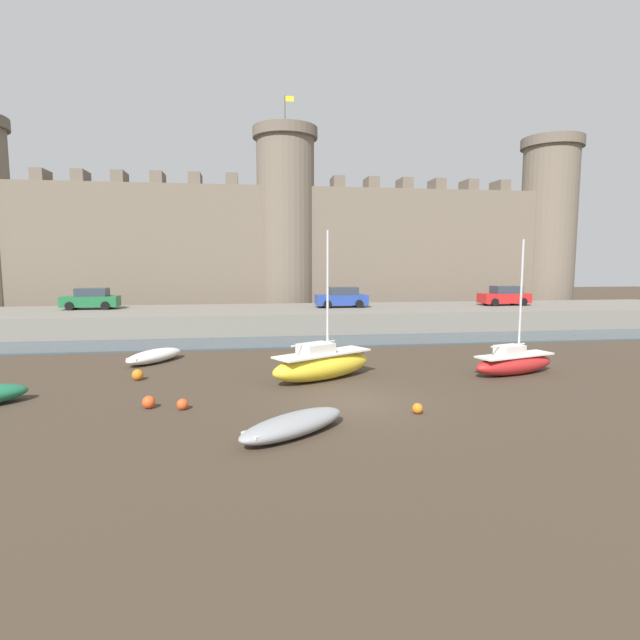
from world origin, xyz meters
TOP-DOWN VIEW (x-y plane):
  - ground_plane at (0.00, 0.00)m, footprint 160.00×160.00m
  - water_channel at (0.00, 13.99)m, footprint 80.00×4.50m
  - quay_road at (0.00, 21.24)m, footprint 67.37×10.00m
  - castle at (-0.00, 31.86)m, footprint 61.57×6.20m
  - rowboat_foreground_right at (-8.57, 8.63)m, footprint 3.05×3.69m
  - sailboat_midflat_right at (-0.63, 3.68)m, footprint 5.23×3.95m
  - rowboat_near_channel_right at (-2.54, -3.22)m, footprint 3.83×3.33m
  - sailboat_midflat_left at (8.17, 3.42)m, footprint 4.62×2.50m
  - mooring_buoy_near_shore at (-8.59, 4.69)m, footprint 0.48×0.48m
  - mooring_buoy_near_channel at (-6.10, -0.10)m, footprint 0.39×0.39m
  - mooring_buoy_mid_mud at (1.80, -1.70)m, footprint 0.36×0.36m
  - mooring_buoy_off_centre at (-7.29, 0.24)m, footprint 0.45×0.45m
  - car_quay_centre_west at (17.56, 21.70)m, footprint 4.13×1.93m
  - car_quay_west at (-15.71, 22.90)m, footprint 4.13×1.93m
  - car_quay_east at (3.66, 21.75)m, footprint 4.13×1.93m

SIDE VIEW (x-z plane):
  - ground_plane at x=0.00m, z-range 0.00..0.00m
  - water_channel at x=0.00m, z-range 0.00..0.10m
  - mooring_buoy_mid_mud at x=1.80m, z-range 0.00..0.36m
  - mooring_buoy_near_channel at x=-6.10m, z-range 0.00..0.39m
  - mooring_buoy_off_centre at x=-7.29m, z-range 0.00..0.45m
  - mooring_buoy_near_shore at x=-8.59m, z-range 0.00..0.48m
  - rowboat_near_channel_right at x=-2.54m, z-range 0.02..0.66m
  - rowboat_foreground_right at x=-8.57m, z-range 0.02..0.68m
  - sailboat_midflat_left at x=8.17m, z-range -2.49..3.62m
  - sailboat_midflat_right at x=-0.63m, z-range -2.54..3.91m
  - quay_road at x=0.00m, z-range 0.00..1.53m
  - car_quay_centre_west at x=17.56m, z-range 1.50..3.12m
  - car_quay_west at x=-15.71m, z-range 1.50..3.12m
  - car_quay_east at x=3.66m, z-range 1.50..3.12m
  - castle at x=0.00m, z-range -2.87..17.99m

